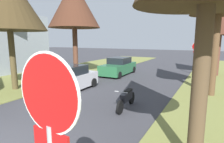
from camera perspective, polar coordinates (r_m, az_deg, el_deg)
name	(u,v)px	position (r m, az deg, el deg)	size (l,w,h in m)	color
stop_sign_near	(51,135)	(2.00, -18.47, -18.25)	(0.81, 0.07, 2.98)	#9EA0A5
stop_sign_far	(196,51)	(18.62, 24.57, 5.74)	(0.82, 0.77, 2.90)	#9EA0A5
street_tree_right_mid_b	(221,15)	(18.70, 30.58, 14.86)	(3.07, 3.07, 7.05)	brown
street_tree_left_mid_a	(7,0)	(13.25, -29.63, 18.76)	(4.38, 4.38, 7.29)	#4E4126
street_tree_left_mid_b	(74,4)	(16.67, -11.71, 19.64)	(4.36, 4.36, 8.01)	brown
parked_sedan_silver	(67,80)	(11.72, -13.71, -2.45)	(2.05, 4.45, 1.57)	#BCBCC1
parked_sedan_green	(119,67)	(16.94, 2.04, 1.49)	(2.05, 4.45, 1.57)	#28663D
parked_motorcycle	(126,98)	(8.59, 4.49, -8.26)	(0.60, 2.05, 0.97)	black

